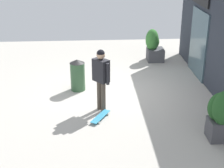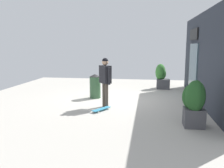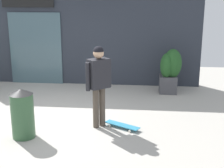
{
  "view_description": "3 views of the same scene",
  "coord_description": "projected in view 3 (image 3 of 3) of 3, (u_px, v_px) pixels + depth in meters",
  "views": [
    {
      "loc": [
        9.41,
        -0.63,
        4.33
      ],
      "look_at": [
        1.37,
        -0.12,
        0.88
      ],
      "focal_mm": 53.7,
      "sensor_mm": 36.0,
      "label": 1
    },
    {
      "loc": [
        9.19,
        1.07,
        2.18
      ],
      "look_at": [
        1.37,
        -0.12,
        0.88
      ],
      "focal_mm": 38.01,
      "sensor_mm": 36.0,
      "label": 2
    },
    {
      "loc": [
        2.04,
        -6.76,
        2.71
      ],
      "look_at": [
        1.37,
        -0.12,
        0.88
      ],
      "focal_mm": 51.11,
      "sensor_mm": 36.0,
      "label": 3
    }
  ],
  "objects": [
    {
      "name": "planter_box_left",
      "position": [
        170.0,
        68.0,
        9.16
      ],
      "size": [
        0.61,
        0.59,
        1.29
      ],
      "color": "#47474C",
      "rests_on": "ground_plane"
    },
    {
      "name": "skateboard",
      "position": [
        122.0,
        125.0,
        6.8
      ],
      "size": [
        0.79,
        0.56,
        0.08
      ],
      "rotation": [
        0.0,
        0.0,
        -0.52
      ],
      "color": "teal",
      "rests_on": "ground_plane"
    },
    {
      "name": "trash_bin",
      "position": [
        22.0,
        113.0,
        6.25
      ],
      "size": [
        0.46,
        0.46,
        1.01
      ],
      "color": "#335938",
      "rests_on": "ground_plane"
    },
    {
      "name": "ground_plane",
      "position": [
        54.0,
        118.0,
        7.4
      ],
      "size": [
        12.0,
        12.0,
        0.0
      ],
      "primitive_type": "plane",
      "color": "#B2ADA3"
    },
    {
      "name": "building_facade",
      "position": [
        77.0,
        31.0,
        9.97
      ],
      "size": [
        7.55,
        0.31,
        3.38
      ],
      "color": "#2D333D",
      "rests_on": "ground_plane"
    },
    {
      "name": "skateboarder",
      "position": [
        99.0,
        78.0,
        6.62
      ],
      "size": [
        0.5,
        0.48,
        1.75
      ],
      "rotation": [
        0.0,
        0.0,
        -0.86
      ],
      "color": "#4C4238",
      "rests_on": "ground_plane"
    }
  ]
}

